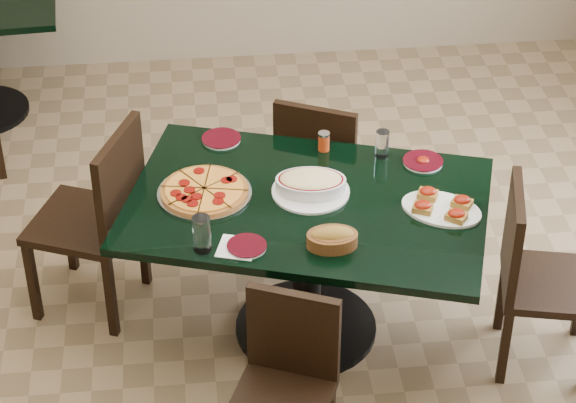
{
  "coord_description": "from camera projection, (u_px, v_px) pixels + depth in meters",
  "views": [
    {
      "loc": [
        -0.34,
        -3.95,
        3.6
      ],
      "look_at": [
        0.08,
        0.0,
        0.75
      ],
      "focal_mm": 70.0,
      "sensor_mm": 36.0,
      "label": 1
    }
  ],
  "objects": [
    {
      "name": "floor",
      "position": [
        271.0,
        332.0,
        5.32
      ],
      "size": [
        5.5,
        5.5,
        0.0
      ],
      "primitive_type": "plane",
      "color": "#8B7250",
      "rests_on": "ground"
    },
    {
      "name": "main_table",
      "position": [
        307.0,
        234.0,
        5.0
      ],
      "size": [
        1.79,
        1.42,
        0.75
      ],
      "rotation": [
        0.0,
        0.0,
        -0.3
      ],
      "color": "black",
      "rests_on": "floor"
    },
    {
      "name": "chair_far",
      "position": [
        321.0,
        165.0,
        5.59
      ],
      "size": [
        0.55,
        0.55,
        0.88
      ],
      "rotation": [
        0.0,
        0.0,
        2.7
      ],
      "color": "black",
      "rests_on": "floor"
    },
    {
      "name": "chair_near",
      "position": [
        286.0,
        378.0,
        4.44
      ],
      "size": [
        0.49,
        0.49,
        0.81
      ],
      "rotation": [
        0.0,
        0.0,
        -0.4
      ],
      "color": "black",
      "rests_on": "floor"
    },
    {
      "name": "chair_right",
      "position": [
        533.0,
        270.0,
        4.9
      ],
      "size": [
        0.51,
        0.51,
        0.9
      ],
      "rotation": [
        0.0,
        0.0,
        1.34
      ],
      "color": "black",
      "rests_on": "floor"
    },
    {
      "name": "chair_left",
      "position": [
        100.0,
        211.0,
        5.17
      ],
      "size": [
        0.6,
        0.6,
        0.98
      ],
      "rotation": [
        0.0,
        0.0,
        -1.96
      ],
      "color": "black",
      "rests_on": "floor"
    },
    {
      "name": "pepperoni_pizza",
      "position": [
        204.0,
        191.0,
        4.93
      ],
      "size": [
        0.42,
        0.42,
        0.04
      ],
      "rotation": [
        0.0,
        0.0,
        -0.19
      ],
      "color": "silver",
      "rests_on": "main_table"
    },
    {
      "name": "lasagna_casserole",
      "position": [
        311.0,
        184.0,
        4.92
      ],
      "size": [
        0.35,
        0.35,
        0.09
      ],
      "rotation": [
        0.0,
        0.0,
        -0.12
      ],
      "color": "white",
      "rests_on": "main_table"
    },
    {
      "name": "bread_basket",
      "position": [
        332.0,
        238.0,
        4.62
      ],
      "size": [
        0.22,
        0.15,
        0.09
      ],
      "rotation": [
        0.0,
        0.0,
        -0.02
      ],
      "color": "brown",
      "rests_on": "main_table"
    },
    {
      "name": "bruschetta_platter",
      "position": [
        442.0,
        206.0,
        4.83
      ],
      "size": [
        0.43,
        0.4,
        0.05
      ],
      "rotation": [
        0.0,
        0.0,
        -0.57
      ],
      "color": "white",
      "rests_on": "main_table"
    },
    {
      "name": "side_plate_near",
      "position": [
        247.0,
        246.0,
        4.62
      ],
      "size": [
        0.17,
        0.17,
        0.02
      ],
      "rotation": [
        0.0,
        0.0,
        -0.17
      ],
      "color": "white",
      "rests_on": "main_table"
    },
    {
      "name": "side_plate_far_r",
      "position": [
        423.0,
        161.0,
        5.14
      ],
      "size": [
        0.19,
        0.19,
        0.03
      ],
      "rotation": [
        0.0,
        0.0,
        0.03
      ],
      "color": "white",
      "rests_on": "main_table"
    },
    {
      "name": "side_plate_far_l",
      "position": [
        221.0,
        139.0,
        5.29
      ],
      "size": [
        0.19,
        0.19,
        0.02
      ],
      "rotation": [
        0.0,
        0.0,
        0.01
      ],
      "color": "white",
      "rests_on": "main_table"
    },
    {
      "name": "napkin_setting",
      "position": [
        237.0,
        247.0,
        4.63
      ],
      "size": [
        0.19,
        0.19,
        0.01
      ],
      "rotation": [
        0.0,
        0.0,
        -0.3
      ],
      "color": "white",
      "rests_on": "main_table"
    },
    {
      "name": "water_glass_a",
      "position": [
        382.0,
        144.0,
        5.15
      ],
      "size": [
        0.06,
        0.06,
        0.13
      ],
      "primitive_type": "cylinder",
      "color": "silver",
      "rests_on": "main_table"
    },
    {
      "name": "water_glass_b",
      "position": [
        202.0,
        234.0,
        4.57
      ],
      "size": [
        0.08,
        0.08,
        0.16
      ],
      "primitive_type": "cylinder",
      "color": "silver",
      "rests_on": "main_table"
    },
    {
      "name": "pepper_shaker",
      "position": [
        324.0,
        141.0,
        5.2
      ],
      "size": [
        0.05,
        0.05,
        0.09
      ],
      "color": "#C03A14",
      "rests_on": "main_table"
    }
  ]
}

